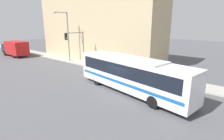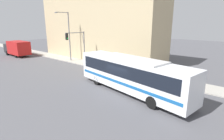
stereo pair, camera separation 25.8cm
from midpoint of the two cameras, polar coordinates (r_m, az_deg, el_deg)
The scene contains 8 objects.
ground_plane at distance 16.23m, azimuth 2.67°, elevation -7.09°, with size 120.00×120.00×0.00m, color #515156.
sidewalk at distance 34.59m, azimuth -18.53°, elevation 4.11°, with size 2.63×70.00×0.13m.
building_facade at distance 31.23m, azimuth -5.29°, elevation 13.77°, with size 6.00×23.93×10.99m.
city_bus at distance 15.62m, azimuth 5.68°, elevation -0.88°, with size 4.24×12.03×3.20m.
delivery_truck at distance 38.45m, azimuth -29.25°, elevation 6.28°, with size 2.44×6.97×2.86m.
fire_hydrant at distance 22.85m, azimuth 0.31°, elevation 0.82°, with size 0.28×0.37×0.78m.
traffic_light_pole at distance 25.86m, azimuth -11.65°, elevation 8.86°, with size 3.28×0.35×4.87m.
street_lamp at distance 29.27m, azimuth -14.89°, elevation 11.64°, with size 2.47×0.28×7.71m.
Camera 1 is at (-12.15, -8.90, 6.07)m, focal length 28.00 mm.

